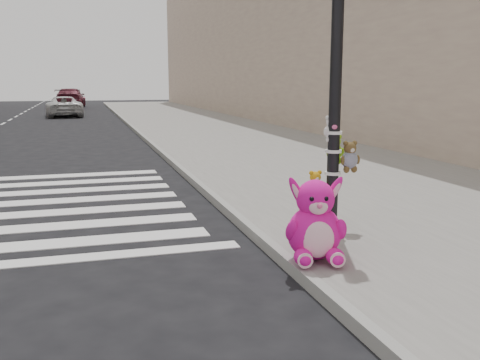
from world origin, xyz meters
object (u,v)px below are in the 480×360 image
object	(u,v)px
pink_bunny	(315,226)
car_white_near	(64,106)
signal_pole	(335,108)
red_teddy	(305,244)

from	to	relation	value
pink_bunny	car_white_near	distance (m)	29.90
signal_pole	red_teddy	bearing A→B (deg)	-130.26
signal_pole	car_white_near	distance (m)	28.80
red_teddy	car_white_near	world-z (taller)	car_white_near
red_teddy	car_white_near	size ratio (longest dim) A/B	0.04
car_white_near	signal_pole	bearing A→B (deg)	94.07
signal_pole	car_white_near	xyz separation A→B (m)	(-4.27, 28.46, -1.14)
pink_bunny	car_white_near	xyz separation A→B (m)	(-3.44, 29.71, 0.08)
pink_bunny	car_white_near	size ratio (longest dim) A/B	0.22
signal_pole	pink_bunny	size ratio (longest dim) A/B	4.13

